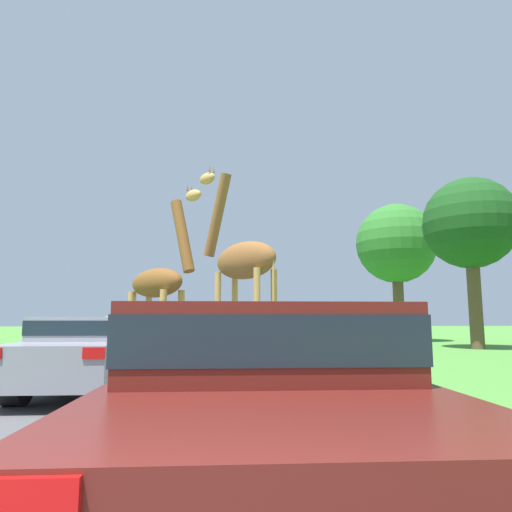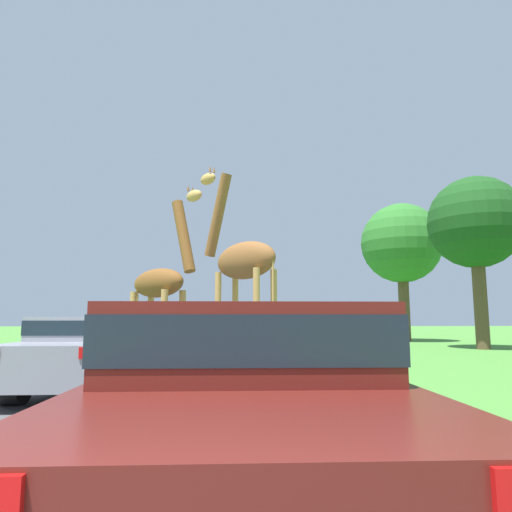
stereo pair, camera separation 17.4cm
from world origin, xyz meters
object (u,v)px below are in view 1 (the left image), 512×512
giraffe_companion (159,285)px  car_far_ahead (253,328)px  tree_right_cluster (470,224)px  car_queue_right (197,332)px  giraffe_near_road (241,263)px  car_queue_left (136,334)px  car_verge_right (270,335)px  car_rear_follower (87,351)px  tree_centre_back (396,244)px  car_lead_maroon (260,395)px

giraffe_companion → car_far_ahead: size_ratio=1.06×
tree_right_cluster → car_queue_right: bearing=170.7°
giraffe_companion → giraffe_near_road: bearing=95.2°
car_queue_right → tree_right_cluster: size_ratio=0.52×
car_queue_left → car_verge_right: size_ratio=0.98×
car_rear_follower → tree_centre_back: 22.50m
giraffe_near_road → giraffe_companion: 2.93m
giraffe_companion → car_queue_right: (0.44, 9.23, -1.55)m
giraffe_near_road → tree_right_cluster: size_ratio=0.68×
car_queue_left → car_rear_follower: 8.63m
car_queue_right → car_lead_maroon: bearing=-84.8°
giraffe_near_road → car_queue_left: 7.90m
giraffe_near_road → car_far_ahead: size_ratio=1.17×
car_queue_right → car_far_ahead: 8.12m
car_queue_right → giraffe_companion: bearing=-92.7°
car_lead_maroon → car_queue_right: (-1.66, 18.21, -0.07)m
car_queue_left → tree_right_cluster: tree_right_cluster is taller
car_lead_maroon → car_queue_left: size_ratio=1.04×
car_verge_right → car_rear_follower: car_rear_follower is taller
giraffe_companion → car_lead_maroon: (2.10, -8.98, -1.48)m
car_far_ahead → car_rear_follower: size_ratio=1.09×
car_lead_maroon → giraffe_companion: bearing=103.2°
giraffe_near_road → car_lead_maroon: bearing=-131.3°
tree_right_cluster → giraffe_near_road: bearing=-139.6°
car_queue_right → tree_centre_back: size_ratio=0.49×
car_verge_right → tree_right_cluster: size_ratio=0.58×
giraffe_near_road → car_rear_follower: (-2.89, -1.86, -1.89)m
giraffe_companion → car_rear_follower: 4.16m
car_queue_right → tree_right_cluster: (12.44, -2.04, 4.89)m
car_rear_follower → car_queue_right: bearing=84.9°
tree_centre_back → car_lead_maroon: bearing=-113.3°
car_queue_left → tree_right_cluster: size_ratio=0.57×
tree_centre_back → car_far_ahead: bearing=162.4°
car_queue_left → tree_right_cluster: 15.38m
giraffe_companion → car_queue_left: bearing=-115.4°
car_lead_maroon → tree_centre_back: (9.92, 23.02, 5.00)m
car_rear_follower → car_verge_right: bearing=65.4°
car_rear_follower → tree_right_cluster: size_ratio=0.54×
car_queue_right → tree_centre_back: 13.53m
giraffe_companion → car_queue_right: 9.37m
giraffe_near_road → car_lead_maroon: 7.28m
car_far_ahead → tree_centre_back: (8.49, -2.70, 5.06)m
giraffe_companion → tree_right_cluster: tree_right_cluster is taller
car_queue_left → car_far_ahead: bearing=67.1°
car_queue_right → car_queue_left: (-1.96, -4.44, 0.06)m
giraffe_companion → car_verge_right: bearing=-165.5°
car_rear_follower → tree_centre_back: (12.75, 17.85, 5.03)m
car_queue_right → car_far_ahead: (3.09, 7.51, 0.00)m
car_far_ahead → tree_right_cluster: tree_right_cluster is taller
car_verge_right → car_rear_follower: size_ratio=1.08×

